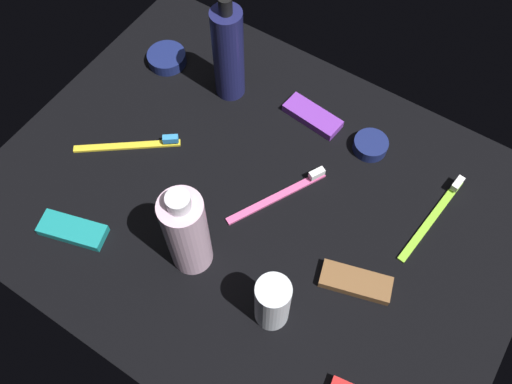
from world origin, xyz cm
name	(u,v)px	position (x,y,z in cm)	size (l,w,h in cm)	color
ground_plane	(256,203)	(0.00, 0.00, -0.60)	(84.00, 64.00, 1.20)	black
lotion_bottle	(228,53)	(-16.32, 16.68, 9.24)	(5.24, 5.24, 20.73)	#1C1E52
bodywash_bottle	(187,232)	(-2.89, -13.13, 8.52)	(6.11, 6.11, 18.58)	silver
deodorant_stick	(272,303)	(11.89, -14.23, 5.39)	(4.85, 4.85, 10.79)	silver
toothbrush_pink	(283,193)	(2.98, 3.31, 0.61)	(9.38, 16.52, 2.10)	#E55999
toothbrush_lime	(436,213)	(25.06, 13.25, 0.61)	(3.28, 18.02, 2.10)	#8CD133
toothbrush_yellow	(133,144)	(-23.15, -2.43, 0.61)	(15.05, 11.86, 2.10)	yellow
snack_bar_teal	(73,230)	(-20.75, -19.99, 0.75)	(10.40, 4.00, 1.50)	teal
snack_bar_purple	(312,116)	(-0.68, 19.11, 0.75)	(10.40, 4.00, 1.50)	purple
snack_bar_brown	(356,282)	(19.80, -3.65, 0.75)	(10.40, 4.00, 1.50)	brown
cream_tin_left	(167,58)	(-29.96, 15.74, 1.07)	(7.11, 7.11, 2.14)	navy
cream_tin_right	(370,145)	(10.64, 18.93, 1.04)	(5.77, 5.77, 2.08)	navy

